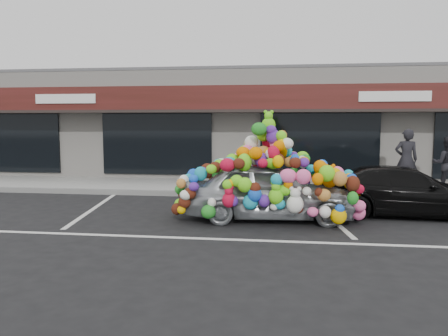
# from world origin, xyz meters

# --- Properties ---
(ground) EXTENTS (90.00, 90.00, 0.00)m
(ground) POSITION_xyz_m (0.00, 0.00, 0.00)
(ground) COLOR black
(ground) RESTS_ON ground
(shop_building) EXTENTS (24.00, 7.20, 4.31)m
(shop_building) POSITION_xyz_m (0.00, 8.44, 2.16)
(shop_building) COLOR silver
(shop_building) RESTS_ON ground
(sidewalk) EXTENTS (26.00, 3.00, 0.15)m
(sidewalk) POSITION_xyz_m (0.00, 4.00, 0.07)
(sidewalk) COLOR gray
(sidewalk) RESTS_ON ground
(kerb) EXTENTS (26.00, 0.18, 0.16)m
(kerb) POSITION_xyz_m (0.00, 2.50, 0.07)
(kerb) COLOR slate
(kerb) RESTS_ON ground
(parking_stripe_left) EXTENTS (0.73, 4.37, 0.01)m
(parking_stripe_left) POSITION_xyz_m (-3.20, 0.20, 0.00)
(parking_stripe_left) COLOR silver
(parking_stripe_left) RESTS_ON ground
(parking_stripe_mid) EXTENTS (0.73, 4.37, 0.01)m
(parking_stripe_mid) POSITION_xyz_m (2.80, 0.20, 0.00)
(parking_stripe_mid) COLOR silver
(parking_stripe_mid) RESTS_ON ground
(lane_line) EXTENTS (14.00, 0.12, 0.01)m
(lane_line) POSITION_xyz_m (2.00, -2.30, 0.00)
(lane_line) COLOR silver
(lane_line) RESTS_ON ground
(toy_car) EXTENTS (2.88, 4.31, 2.45)m
(toy_car) POSITION_xyz_m (1.38, -0.41, 0.83)
(toy_car) COLOR #B8BEC4
(toy_car) RESTS_ON ground
(black_sedan) EXTENTS (1.81, 4.18, 1.20)m
(black_sedan) POSITION_xyz_m (4.64, 0.46, 0.60)
(black_sedan) COLOR black
(black_sedan) RESTS_ON ground
(pedestrian_a) EXTENTS (0.72, 0.50, 1.91)m
(pedestrian_a) POSITION_xyz_m (5.56, 3.80, 1.10)
(pedestrian_a) COLOR #242329
(pedestrian_a) RESTS_ON sidewalk
(pedestrian_b) EXTENTS (0.96, 0.83, 1.69)m
(pedestrian_b) POSITION_xyz_m (6.69, 3.61, 0.99)
(pedestrian_b) COLOR black
(pedestrian_b) RESTS_ON sidewalk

